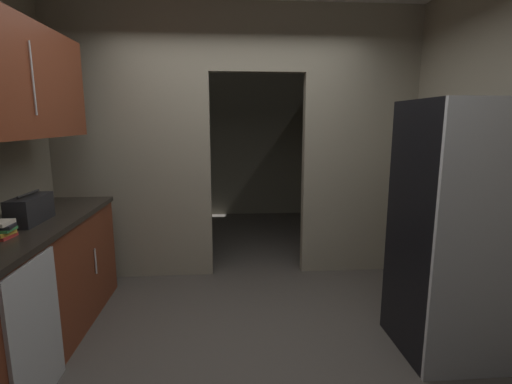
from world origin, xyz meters
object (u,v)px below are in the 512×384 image
at_px(dishwasher, 36,334).
at_px(refrigerator, 459,231).
at_px(book_stack, 2,230).
at_px(boombox, 30,209).

bearing_deg(dishwasher, refrigerator, 6.90).
bearing_deg(book_stack, refrigerator, 1.02).
xyz_separation_m(boombox, book_stack, (0.02, -0.37, -0.04)).
bearing_deg(book_stack, dishwasher, -44.87).
relative_size(refrigerator, dishwasher, 2.05).
height_order(refrigerator, dishwasher, refrigerator).
xyz_separation_m(refrigerator, book_stack, (-3.00, -0.05, 0.09)).
height_order(refrigerator, boombox, refrigerator).
bearing_deg(boombox, book_stack, -87.68).
bearing_deg(refrigerator, book_stack, -178.98).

